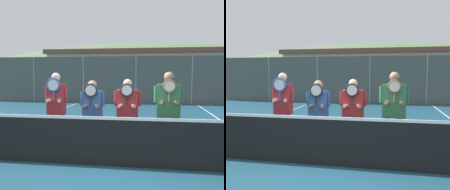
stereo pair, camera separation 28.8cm
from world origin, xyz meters
The scene contains 13 objects.
ground_plane centered at (0.00, 0.00, 0.00)m, with size 120.00×120.00×0.00m, color navy.
hill_distant centered at (0.00, 60.48, 0.00)m, with size 93.86×52.14×18.25m.
clubhouse_building centered at (0.13, 17.88, 1.93)m, with size 16.31×5.50×3.82m.
fence_back centered at (0.00, 10.31, 1.43)m, with size 19.63×0.06×2.87m.
tennis_net centered at (0.00, 0.00, 0.51)m, with size 9.67×0.09×1.10m.
court_line_left_sideline centered at (-3.59, 3.00, 0.00)m, with size 0.05×16.00×0.01m, color white.
player_leftmost centered at (-1.33, 0.72, 1.09)m, with size 0.54×0.34×1.86m.
player_center_left centered at (-0.48, 0.77, 1.00)m, with size 0.57×0.34×1.69m.
player_center_right centered at (0.32, 0.76, 1.02)m, with size 0.61×0.34×1.72m.
player_rightmost centered at (1.22, 0.68, 1.11)m, with size 0.63×0.34×1.88m.
car_far_left centered at (-6.63, 12.57, 0.91)m, with size 4.01×1.95×1.80m.
car_left_of_center centered at (-1.77, 12.70, 0.88)m, with size 4.02×2.02×1.72m.
car_center centered at (3.21, 12.60, 0.85)m, with size 4.23×1.95×1.65m.
Camera 2 is at (1.09, -4.72, 1.86)m, focal length 40.00 mm.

